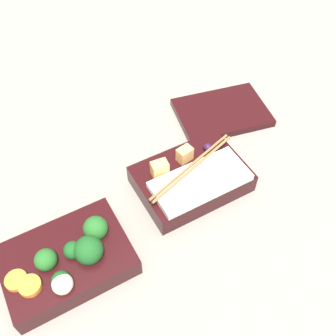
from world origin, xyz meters
The scene contains 4 objects.
ground_plane centered at (0.00, 0.00, 0.00)m, with size 3.00×3.00×0.00m, color gray.
bento_tray_vegetable centered at (-0.13, -0.03, 0.03)m, with size 0.19×0.13×0.07m.
bento_tray_rice centered at (0.11, 0.01, 0.02)m, with size 0.19×0.13×0.07m.
bento_lid centered at (0.26, 0.14, 0.01)m, with size 0.18×0.13×0.02m, color black.
Camera 1 is at (-0.13, -0.33, 0.56)m, focal length 42.00 mm.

